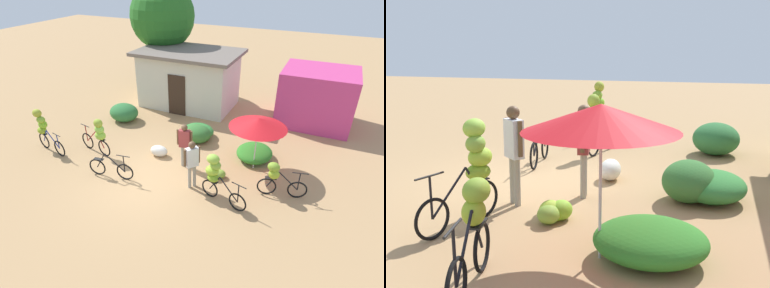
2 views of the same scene
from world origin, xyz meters
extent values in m
plane|color=tan|center=(0.00, 0.00, 0.00)|extent=(60.00, 60.00, 0.00)
cube|color=beige|center=(-1.50, 6.82, 1.34)|extent=(4.58, 2.82, 2.67)
cube|color=#72665B|center=(-1.50, 6.82, 2.75)|extent=(5.08, 3.32, 0.16)
cube|color=#332319|center=(-1.50, 5.39, 1.00)|extent=(0.90, 0.06, 2.00)
cube|color=#CB3A7D|center=(4.72, 7.31, 1.26)|extent=(3.20, 2.80, 2.52)
cylinder|color=brown|center=(-3.75, 8.30, 1.53)|extent=(0.34, 0.34, 3.05)
sphere|color=#246420|center=(-3.75, 8.30, 4.10)|extent=(3.49, 3.49, 3.49)
ellipsoid|color=#2E6F36|center=(-3.49, 3.73, 0.42)|extent=(1.40, 1.19, 0.83)
ellipsoid|color=#327F35|center=(0.38, 3.70, 0.28)|extent=(1.36, 1.21, 0.55)
ellipsoid|color=#346E2F|center=(0.51, 3.30, 0.38)|extent=(1.17, 0.96, 0.75)
ellipsoid|color=#2F7E26|center=(3.05, 2.98, 0.26)|extent=(1.36, 1.51, 0.52)
cylinder|color=beige|center=(3.20, 2.34, 0.98)|extent=(0.04, 0.04, 1.97)
cone|color=red|center=(3.20, 2.34, 1.87)|extent=(2.01, 2.01, 0.35)
torus|color=black|center=(-3.91, 0.03, 0.33)|extent=(0.66, 0.19, 0.67)
torus|color=black|center=(-4.94, 0.25, 0.33)|extent=(0.66, 0.19, 0.67)
cylinder|color=navy|center=(-4.76, 0.21, 0.62)|extent=(0.40, 0.12, 0.60)
cylinder|color=navy|center=(-4.24, 0.10, 0.62)|extent=(0.70, 0.18, 0.61)
cylinder|color=black|center=(-3.91, 0.03, 0.94)|extent=(0.50, 0.13, 0.03)
cylinder|color=navy|center=(-3.91, 0.03, 0.64)|extent=(0.04, 0.04, 0.61)
cube|color=black|center=(-4.84, 0.23, 0.70)|extent=(0.38, 0.21, 0.02)
ellipsoid|color=#83A324|center=(-4.85, 0.20, 0.85)|extent=(0.43, 0.37, 0.28)
ellipsoid|color=#7AB727|center=(-4.79, 0.26, 1.09)|extent=(0.43, 0.36, 0.32)
ellipsoid|color=#82B02F|center=(-4.76, 0.20, 1.32)|extent=(0.42, 0.37, 0.27)
ellipsoid|color=#9CA72E|center=(-4.91, 0.22, 1.57)|extent=(0.38, 0.31, 0.33)
torus|color=black|center=(-3.32, 0.97, 0.34)|extent=(0.67, 0.19, 0.68)
torus|color=black|center=(-2.33, 0.76, 0.34)|extent=(0.67, 0.19, 0.68)
cylinder|color=maroon|center=(-2.51, 0.79, 0.66)|extent=(0.38, 0.11, 0.66)
cylinder|color=maroon|center=(-3.00, 0.90, 0.66)|extent=(0.67, 0.18, 0.67)
cylinder|color=black|center=(-3.32, 0.97, 1.03)|extent=(0.50, 0.13, 0.03)
cylinder|color=maroon|center=(-3.32, 0.97, 0.68)|extent=(0.04, 0.04, 0.69)
cube|color=black|center=(-2.43, 0.78, 0.71)|extent=(0.38, 0.21, 0.02)
ellipsoid|color=#87BD36|center=(-2.42, 0.76, 0.88)|extent=(0.45, 0.37, 0.34)
ellipsoid|color=#82C341|center=(-2.42, 0.76, 1.15)|extent=(0.48, 0.42, 0.33)
ellipsoid|color=#8AA32E|center=(-2.41, 0.72, 1.42)|extent=(0.42, 0.37, 0.34)
torus|color=black|center=(-0.69, -0.21, 0.32)|extent=(0.64, 0.14, 0.64)
torus|color=black|center=(-1.76, -0.36, 0.32)|extent=(0.64, 0.14, 0.64)
cylinder|color=black|center=(-1.57, -0.33, 0.63)|extent=(0.41, 0.09, 0.64)
cylinder|color=black|center=(-1.04, -0.26, 0.63)|extent=(0.72, 0.14, 0.65)
cylinder|color=black|center=(-0.69, -0.21, 0.97)|extent=(0.50, 0.10, 0.03)
cylinder|color=black|center=(-0.69, -0.21, 0.64)|extent=(0.04, 0.04, 0.65)
cube|color=black|center=(-1.65, -0.34, 0.67)|extent=(0.38, 0.19, 0.02)
torus|color=black|center=(3.33, -0.11, 0.31)|extent=(0.61, 0.21, 0.62)
torus|color=black|center=(2.32, 0.17, 0.31)|extent=(0.61, 0.21, 0.62)
cylinder|color=black|center=(2.50, 0.12, 0.62)|extent=(0.39, 0.14, 0.63)
cylinder|color=black|center=(3.00, -0.02, 0.62)|extent=(0.69, 0.22, 0.64)
cylinder|color=black|center=(3.33, -0.11, 0.95)|extent=(0.49, 0.16, 0.03)
cylinder|color=black|center=(3.33, -0.11, 0.63)|extent=(0.04, 0.04, 0.64)
cube|color=black|center=(2.42, 0.14, 0.65)|extent=(0.38, 0.23, 0.02)
ellipsoid|color=#7AA425|center=(2.42, 0.14, 0.79)|extent=(0.52, 0.48, 0.26)
ellipsoid|color=#98C332|center=(2.38, 0.17, 1.03)|extent=(0.47, 0.40, 0.32)
ellipsoid|color=#80AB38|center=(2.48, 0.16, 1.26)|extent=(0.37, 0.30, 0.28)
ellipsoid|color=#95C63E|center=(2.42, 0.11, 1.50)|extent=(0.42, 0.34, 0.30)
torus|color=black|center=(4.89, 1.26, 0.31)|extent=(0.62, 0.19, 0.63)
torus|color=black|center=(3.96, 1.03, 0.31)|extent=(0.62, 0.19, 0.63)
cylinder|color=black|center=(4.12, 1.07, 0.61)|extent=(0.37, 0.12, 0.61)
cylinder|color=black|center=(4.59, 1.19, 0.61)|extent=(0.64, 0.19, 0.62)
cylinder|color=black|center=(4.89, 1.26, 0.96)|extent=(0.49, 0.15, 0.03)
cylinder|color=black|center=(4.89, 1.26, 0.63)|extent=(0.04, 0.04, 0.64)
cube|color=black|center=(4.05, 1.06, 0.66)|extent=(0.38, 0.22, 0.02)
ellipsoid|color=#93B12B|center=(4.13, 1.05, 0.83)|extent=(0.40, 0.34, 0.33)
ellipsoid|color=#7EA42E|center=(4.09, 1.07, 1.08)|extent=(0.39, 0.31, 0.31)
ellipsoid|color=#96BB2F|center=(2.14, 1.24, 0.17)|extent=(0.45, 0.40, 0.33)
ellipsoid|color=olive|center=(2.26, 1.27, 0.15)|extent=(0.50, 0.45, 0.30)
ellipsoid|color=#7DB629|center=(2.05, 1.40, 0.16)|extent=(0.49, 0.45, 0.32)
ellipsoid|color=#82C025|center=(2.12, 1.30, 0.12)|extent=(0.39, 0.45, 0.24)
ellipsoid|color=silver|center=(-0.40, 1.64, 0.22)|extent=(0.74, 0.50, 0.44)
cylinder|color=gray|center=(1.65, 0.46, 0.43)|extent=(0.11, 0.11, 0.85)
cylinder|color=gray|center=(1.54, 0.32, 0.43)|extent=(0.11, 0.11, 0.85)
cube|color=silver|center=(1.59, 0.39, 1.19)|extent=(0.41, 0.44, 0.67)
cylinder|color=brown|center=(1.75, 0.58, 1.22)|extent=(0.08, 0.08, 0.61)
cylinder|color=brown|center=(1.43, 0.19, 1.22)|extent=(0.08, 0.08, 0.61)
sphere|color=brown|center=(1.59, 0.39, 1.64)|extent=(0.23, 0.23, 0.23)
cylinder|color=gray|center=(0.92, 1.44, 0.42)|extent=(0.11, 0.11, 0.84)
cylinder|color=gray|center=(0.74, 1.40, 0.42)|extent=(0.11, 0.11, 0.84)
cube|color=maroon|center=(0.83, 1.42, 1.17)|extent=(0.43, 0.27, 0.66)
cylinder|color=brown|center=(1.08, 1.47, 1.20)|extent=(0.08, 0.08, 0.60)
cylinder|color=brown|center=(0.59, 1.37, 1.20)|extent=(0.08, 0.08, 0.60)
sphere|color=brown|center=(0.83, 1.42, 1.61)|extent=(0.23, 0.23, 0.23)
camera|label=1|loc=(5.11, -7.35, 6.63)|focal=29.36mm
camera|label=2|loc=(8.56, 3.69, 2.70)|focal=42.28mm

